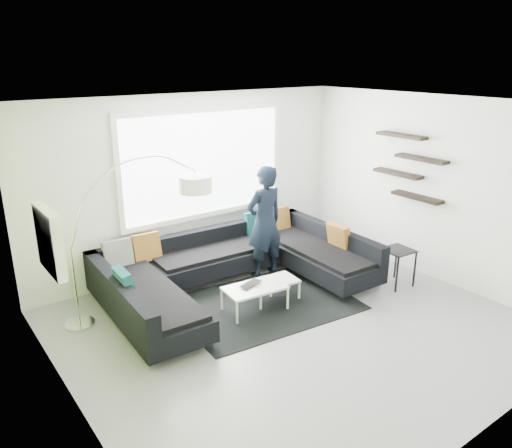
{
  "coord_description": "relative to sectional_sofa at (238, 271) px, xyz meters",
  "views": [
    {
      "loc": [
        -3.78,
        -4.29,
        3.33
      ],
      "look_at": [
        0.06,
        0.9,
        1.14
      ],
      "focal_mm": 35.0,
      "sensor_mm": 36.0,
      "label": 1
    }
  ],
  "objects": [
    {
      "name": "coffee_table",
      "position": [
        0.08,
        -0.52,
        -0.18
      ],
      "size": [
        1.13,
        0.73,
        0.35
      ],
      "primitive_type": "cube",
      "rotation": [
        0.0,
        0.0,
        -0.1
      ],
      "color": "white",
      "rests_on": "ground"
    },
    {
      "name": "person",
      "position": [
        0.7,
        0.29,
        0.53
      ],
      "size": [
        0.65,
        0.42,
        1.77
      ],
      "primitive_type": "imported",
      "rotation": [
        0.0,
        0.0,
        3.14
      ],
      "color": "black",
      "rests_on": "ground"
    },
    {
      "name": "laptop",
      "position": [
        -0.12,
        -0.54,
        0.01
      ],
      "size": [
        0.49,
        0.43,
        0.03
      ],
      "primitive_type": "imported",
      "rotation": [
        0.0,
        0.0,
        0.3
      ],
      "color": "black",
      "rests_on": "coffee_table"
    },
    {
      "name": "ground",
      "position": [
        0.03,
        -1.21,
        -0.36
      ],
      "size": [
        5.5,
        5.5,
        0.0
      ],
      "primitive_type": "plane",
      "color": "gray",
      "rests_on": "ground"
    },
    {
      "name": "side_table",
      "position": [
        2.08,
        -1.19,
        -0.07
      ],
      "size": [
        0.45,
        0.45,
        0.58
      ],
      "primitive_type": "cube",
      "rotation": [
        0.0,
        0.0,
        -0.08
      ],
      "color": "black",
      "rests_on": "ground"
    },
    {
      "name": "sectional_sofa",
      "position": [
        0.0,
        0.0,
        0.0
      ],
      "size": [
        3.86,
        2.49,
        0.81
      ],
      "rotation": [
        0.0,
        0.0,
        -0.04
      ],
      "color": "black",
      "rests_on": "ground"
    },
    {
      "name": "rug",
      "position": [
        0.1,
        -0.5,
        -0.35
      ],
      "size": [
        2.58,
        1.99,
        0.01
      ],
      "primitive_type": "cube",
      "rotation": [
        0.0,
        0.0,
        -0.11
      ],
      "color": "black",
      "rests_on": "ground"
    },
    {
      "name": "arc_lamp",
      "position": [
        -2.2,
        0.45,
        0.7
      ],
      "size": [
        2.06,
        0.96,
        2.12
      ],
      "primitive_type": null,
      "rotation": [
        0.0,
        0.0,
        -0.14
      ],
      "color": "white",
      "rests_on": "ground"
    },
    {
      "name": "room_shell",
      "position": [
        0.07,
        -1.0,
        1.45
      ],
      "size": [
        5.54,
        5.04,
        2.82
      ],
      "color": "white",
      "rests_on": "ground"
    }
  ]
}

